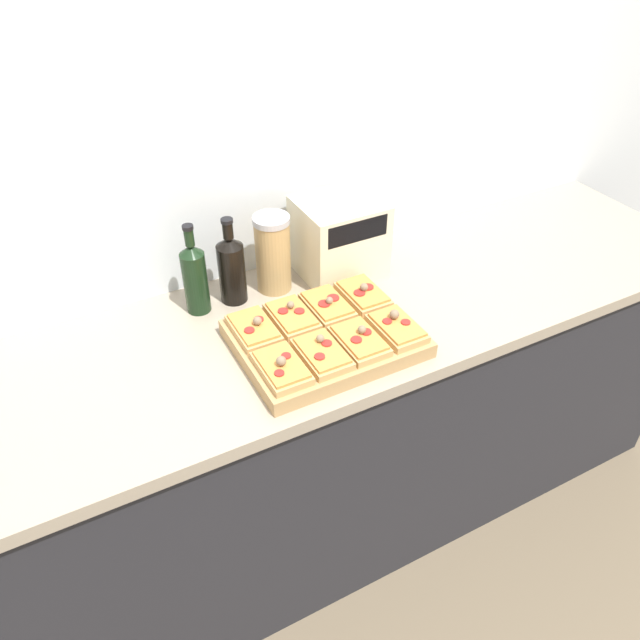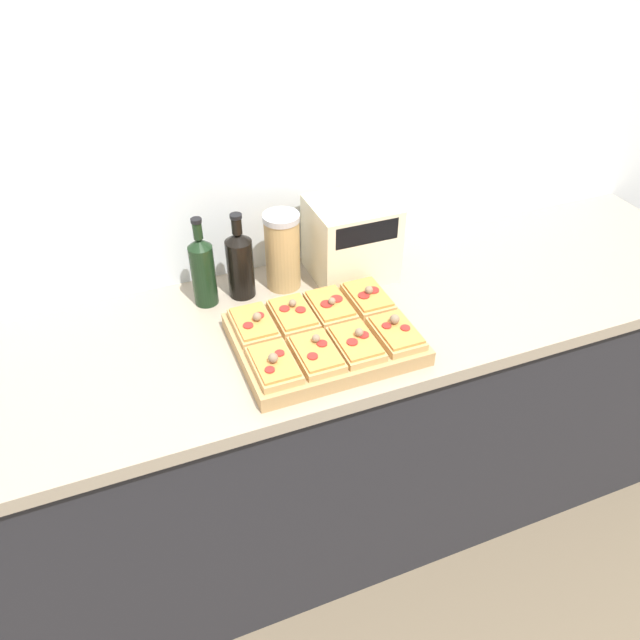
% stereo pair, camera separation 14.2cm
% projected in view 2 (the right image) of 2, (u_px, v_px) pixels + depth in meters
% --- Properties ---
extents(ground_plane, '(12.00, 12.00, 0.00)m').
position_uv_depth(ground_plane, '(361.00, 590.00, 2.09)').
color(ground_plane, brown).
extents(wall_back, '(6.00, 0.06, 2.50)m').
position_uv_depth(wall_back, '(282.00, 161.00, 1.83)').
color(wall_back, silver).
rests_on(wall_back, ground_plane).
extents(kitchen_counter, '(2.63, 0.67, 0.92)m').
position_uv_depth(kitchen_counter, '(326.00, 429.00, 2.04)').
color(kitchen_counter, '#232328').
rests_on(kitchen_counter, ground_plane).
extents(cutting_board, '(0.46, 0.36, 0.04)m').
position_uv_depth(cutting_board, '(324.00, 339.00, 1.65)').
color(cutting_board, tan).
rests_on(cutting_board, kitchen_counter).
extents(pizza_slice_back_left, '(0.10, 0.16, 0.05)m').
position_uv_depth(pizza_slice_back_left, '(254.00, 324.00, 1.65)').
color(pizza_slice_back_left, tan).
rests_on(pizza_slice_back_left, cutting_board).
extents(pizza_slice_back_midleft, '(0.10, 0.16, 0.05)m').
position_uv_depth(pizza_slice_back_midleft, '(293.00, 315.00, 1.68)').
color(pizza_slice_back_midleft, tan).
rests_on(pizza_slice_back_midleft, cutting_board).
extents(pizza_slice_back_midright, '(0.10, 0.16, 0.05)m').
position_uv_depth(pizza_slice_back_midright, '(331.00, 306.00, 1.71)').
color(pizza_slice_back_midright, tan).
rests_on(pizza_slice_back_midright, cutting_board).
extents(pizza_slice_back_right, '(0.10, 0.16, 0.05)m').
position_uv_depth(pizza_slice_back_right, '(368.00, 297.00, 1.75)').
color(pizza_slice_back_right, tan).
rests_on(pizza_slice_back_right, cutting_board).
extents(pizza_slice_front_left, '(0.10, 0.16, 0.05)m').
position_uv_depth(pizza_slice_front_left, '(274.00, 364.00, 1.52)').
color(pizza_slice_front_left, tan).
rests_on(pizza_slice_front_left, cutting_board).
extents(pizza_slice_front_midleft, '(0.10, 0.16, 0.05)m').
position_uv_depth(pizza_slice_front_midleft, '(316.00, 353.00, 1.55)').
color(pizza_slice_front_midleft, tan).
rests_on(pizza_slice_front_midleft, cutting_board).
extents(pizza_slice_front_midright, '(0.10, 0.16, 0.05)m').
position_uv_depth(pizza_slice_front_midright, '(357.00, 343.00, 1.59)').
color(pizza_slice_front_midright, tan).
rests_on(pizza_slice_front_midright, cutting_board).
extents(pizza_slice_front_right, '(0.10, 0.16, 0.05)m').
position_uv_depth(pizza_slice_front_right, '(396.00, 332.00, 1.62)').
color(pizza_slice_front_right, tan).
rests_on(pizza_slice_front_right, cutting_board).
extents(olive_oil_bottle, '(0.07, 0.07, 0.27)m').
position_uv_depth(olive_oil_bottle, '(203.00, 270.00, 1.76)').
color(olive_oil_bottle, black).
rests_on(olive_oil_bottle, kitchen_counter).
extents(wine_bottle, '(0.08, 0.08, 0.26)m').
position_uv_depth(wine_bottle, '(240.00, 263.00, 1.79)').
color(wine_bottle, black).
rests_on(wine_bottle, kitchen_counter).
extents(grain_jar_tall, '(0.11, 0.11, 0.24)m').
position_uv_depth(grain_jar_tall, '(282.00, 251.00, 1.82)').
color(grain_jar_tall, tan).
rests_on(grain_jar_tall, kitchen_counter).
extents(toaster_oven, '(0.27, 0.22, 0.24)m').
position_uv_depth(toaster_oven, '(351.00, 239.00, 1.88)').
color(toaster_oven, beige).
rests_on(toaster_oven, kitchen_counter).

